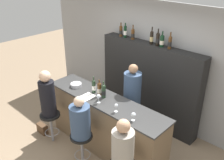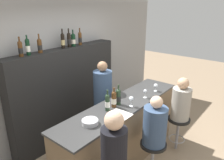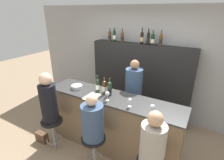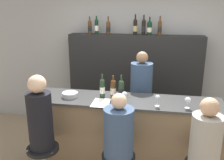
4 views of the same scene
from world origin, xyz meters
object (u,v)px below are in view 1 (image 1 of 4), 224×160
object	(u,v)px
guest_seated_middle	(80,120)
bartender	(132,107)
wine_bottle_backbar_3	(152,37)
wine_bottle_backbar_4	(158,39)
metal_bowl	(76,85)
wine_bottle_counter_2	(104,91)
wine_bottle_counter_1	(99,89)
guest_seated_left	(47,96)
wine_bottle_backbar_5	(162,41)
bar_stool_middle	(82,142)
wine_glass_2	(133,115)
wine_bottle_counter_0	(94,86)
wine_bottle_backbar_6	(170,42)
wine_glass_0	(99,97)
handbag	(42,129)
wine_bottle_backbar_1	(125,31)
guest_seated_right	(123,146)
wine_glass_1	(116,106)
wine_bottle_backbar_0	(121,31)
wine_bottle_backbar_2	(133,34)
bar_stool_left	(51,120)

from	to	relation	value
guest_seated_middle	bartender	size ratio (longest dim) A/B	0.46
wine_bottle_backbar_3	wine_bottle_backbar_4	xyz separation A→B (m)	(0.14, 0.00, -0.00)
metal_bowl	wine_bottle_counter_2	bearing A→B (deg)	5.78
wine_bottle_counter_1	guest_seated_left	distance (m)	0.99
wine_bottle_backbar_5	bar_stool_middle	world-z (taller)	wine_bottle_backbar_5
guest_seated_middle	wine_bottle_backbar_5	bearing A→B (deg)	82.88
wine_glass_2	bartender	distance (m)	1.02
wine_bottle_counter_0	wine_bottle_counter_1	xyz separation A→B (m)	(0.15, -0.00, -0.00)
wine_bottle_backbar_6	wine_glass_0	distance (m)	1.68
wine_bottle_backbar_6	handbag	world-z (taller)	wine_bottle_backbar_6
wine_glass_0	guest_seated_middle	size ratio (longest dim) A/B	0.22
wine_bottle_backbar_3	bartender	xyz separation A→B (m)	(0.18, -0.77, -1.17)
wine_bottle_backbar_6	wine_glass_2	xyz separation A→B (m)	(0.36, -1.48, -0.72)
metal_bowl	guest_seated_middle	xyz separation A→B (m)	(0.74, -0.54, -0.18)
wine_bottle_backbar_4	handbag	bearing A→B (deg)	-127.15
wine_bottle_backbar_1	guest_seated_right	distance (m)	2.66
wine_bottle_counter_1	wine_bottle_counter_0	bearing A→B (deg)	180.00
wine_bottle_backbar_1	wine_bottle_backbar_5	size ratio (longest dim) A/B	1.02
wine_glass_1	wine_glass_2	bearing A→B (deg)	0.00
bar_stool_middle	bartender	xyz separation A→B (m)	(0.17, 1.12, 0.26)
bartender	handbag	world-z (taller)	bartender
metal_bowl	bartender	distance (m)	1.15
wine_bottle_backbar_4	wine_bottle_backbar_6	bearing A→B (deg)	-0.00
wine_bottle_counter_2	wine_bottle_backbar_0	xyz separation A→B (m)	(-0.75, 1.29, 0.69)
wine_bottle_backbar_0	wine_bottle_backbar_2	bearing A→B (deg)	0.00
wine_bottle_backbar_1	wine_bottle_backbar_0	bearing A→B (deg)	180.00
wine_bottle_backbar_2	wine_glass_0	world-z (taller)	wine_bottle_backbar_2
wine_bottle_counter_1	bar_stool_left	xyz separation A→B (m)	(-0.76, -0.61, -0.72)
wine_bottle_backbar_2	wine_glass_2	xyz separation A→B (m)	(1.24, -1.48, -0.71)
wine_bottle_counter_2	guest_seated_left	size ratio (longest dim) A/B	0.35
wine_bottle_backbar_3	handbag	bearing A→B (deg)	-124.30
wine_bottle_counter_1	guest_seated_right	xyz separation A→B (m)	(1.09, -0.61, -0.26)
wine_bottle_counter_1	wine_bottle_backbar_3	size ratio (longest dim) A/B	0.89
guest_seated_right	bartender	size ratio (longest dim) A/B	0.46
wine_bottle_backbar_0	wine_bottle_counter_0	bearing A→B (deg)	-68.97
wine_bottle_backbar_1	wine_glass_0	distance (m)	1.78
handbag	metal_bowl	bearing A→B (deg)	43.99
wine_bottle_backbar_1	guest_seated_middle	size ratio (longest dim) A/B	0.42
wine_glass_0	guest_seated_right	size ratio (longest dim) A/B	0.21
guest_seated_left	wine_bottle_backbar_0	bearing A→B (deg)	86.50
handbag	wine_bottle_backbar_1	bearing A→B (deg)	72.09
guest_seated_left	handbag	world-z (taller)	guest_seated_left
wine_bottle_backbar_3	metal_bowl	size ratio (longest dim) A/B	1.63
wine_glass_2	guest_seated_right	size ratio (longest dim) A/B	0.18
wine_bottle_backbar_1	wine_bottle_backbar_2	size ratio (longest dim) A/B	1.02
wine_bottle_backbar_0	wine_glass_0	size ratio (longest dim) A/B	1.88
wine_bottle_backbar_2	wine_glass_2	bearing A→B (deg)	-49.94
wine_bottle_backbar_1	wine_glass_0	world-z (taller)	wine_bottle_backbar_1
wine_glass_0	guest_seated_middle	world-z (taller)	guest_seated_middle
wine_bottle_backbar_1	guest_seated_right	size ratio (longest dim) A/B	0.41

